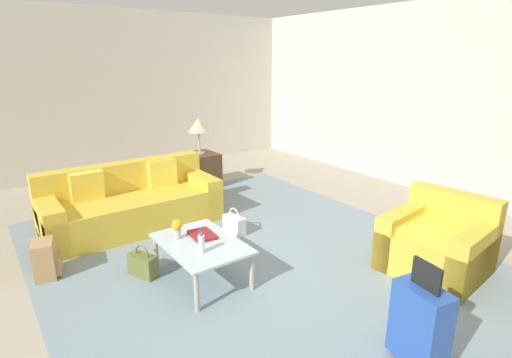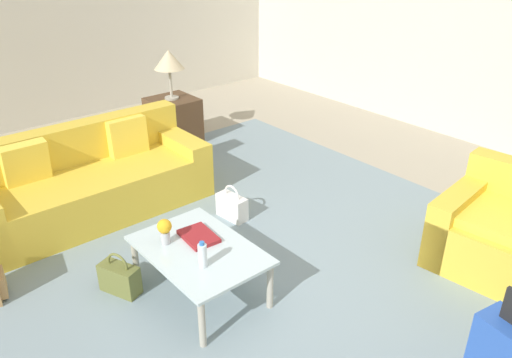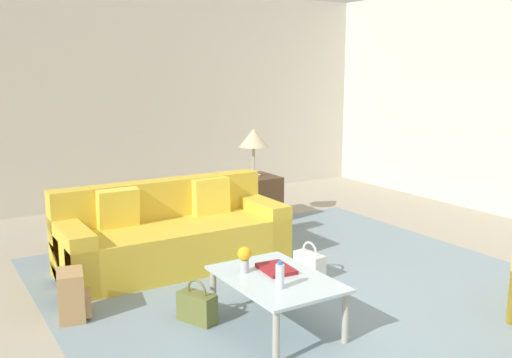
% 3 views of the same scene
% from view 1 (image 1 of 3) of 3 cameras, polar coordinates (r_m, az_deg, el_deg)
% --- Properties ---
extents(ground_plane, '(12.00, 12.00, 0.00)m').
position_cam_1_polar(ground_plane, '(4.24, 1.17, -14.31)').
color(ground_plane, '#A89E89').
extents(wall_back, '(10.24, 0.12, 3.10)m').
position_cam_1_polar(wall_back, '(6.93, 29.55, 9.35)').
color(wall_back, beige).
rests_on(wall_back, ground).
extents(wall_left, '(0.12, 8.00, 3.10)m').
position_cam_1_polar(wall_left, '(8.27, -20.84, 11.30)').
color(wall_left, beige).
rests_on(wall_left, ground).
extents(area_rug, '(5.20, 4.40, 0.01)m').
position_cam_1_polar(area_rug, '(4.77, -1.30, -10.52)').
color(area_rug, gray).
rests_on(area_rug, ground).
extents(couch, '(0.90, 2.26, 0.84)m').
position_cam_1_polar(couch, '(5.66, -17.40, -3.60)').
color(couch, gold).
rests_on(couch, ground).
extents(armchair, '(1.05, 1.02, 0.81)m').
position_cam_1_polar(armchair, '(4.75, 24.61, -8.43)').
color(armchair, gold).
rests_on(armchair, ground).
extents(coffee_table, '(1.02, 0.70, 0.42)m').
position_cam_1_polar(coffee_table, '(4.13, -7.84, -9.58)').
color(coffee_table, silver).
rests_on(coffee_table, ground).
extents(water_bottle, '(0.06, 0.06, 0.20)m').
position_cam_1_polar(water_bottle, '(3.86, -7.82, -9.11)').
color(water_bottle, silver).
rests_on(water_bottle, coffee_table).
extents(coffee_table_book, '(0.33, 0.25, 0.03)m').
position_cam_1_polar(coffee_table_book, '(4.23, -7.70, -7.91)').
color(coffee_table_book, maroon).
rests_on(coffee_table_book, coffee_table).
extents(flower_vase, '(0.11, 0.11, 0.21)m').
position_cam_1_polar(flower_vase, '(4.18, -11.20, -6.79)').
color(flower_vase, '#B2B7BC').
rests_on(flower_vase, coffee_table).
extents(side_table, '(0.57, 0.57, 0.60)m').
position_cam_1_polar(side_table, '(7.14, -7.94, 1.27)').
color(side_table, '#513823').
rests_on(side_table, ground).
extents(table_lamp, '(0.38, 0.38, 0.62)m').
position_cam_1_polar(table_lamp, '(6.97, -8.20, 7.53)').
color(table_lamp, '#ADA899').
rests_on(table_lamp, side_table).
extents(suitcase_blue, '(0.43, 0.29, 0.85)m').
position_cam_1_polar(suitcase_blue, '(3.29, 22.37, -18.59)').
color(suitcase_blue, '#2851AD').
rests_on(suitcase_blue, ground).
extents(handbag_white, '(0.33, 0.17, 0.36)m').
position_cam_1_polar(handbag_white, '(5.22, -3.12, -6.50)').
color(handbag_white, white).
rests_on(handbag_white, ground).
extents(handbag_olive, '(0.35, 0.25, 0.36)m').
position_cam_1_polar(handbag_olive, '(4.43, -15.84, -11.69)').
color(handbag_olive, olive).
rests_on(handbag_olive, ground).
extents(backpack_tan, '(0.34, 0.30, 0.40)m').
position_cam_1_polar(backpack_tan, '(4.75, -27.87, -10.20)').
color(backpack_tan, tan).
rests_on(backpack_tan, ground).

